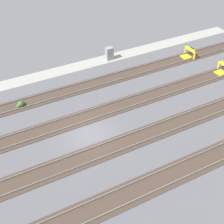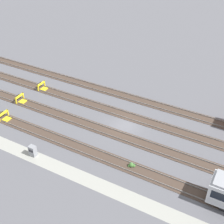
# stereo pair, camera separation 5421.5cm
# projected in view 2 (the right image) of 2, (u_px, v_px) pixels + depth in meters

# --- Properties ---
(ground_plane) EXTENTS (400.00, 400.00, 0.00)m
(ground_plane) POSITION_uv_depth(u_px,v_px,m) (125.00, 126.00, 46.95)
(ground_plane) COLOR #5B5B60
(service_walkway) EXTENTS (54.00, 2.00, 0.01)m
(service_walkway) POSITION_uv_depth(u_px,v_px,m) (82.00, 178.00, 38.55)
(service_walkway) COLOR #9E9E93
(service_walkway) RESTS_ON ground
(rail_track_nearest) EXTENTS (90.00, 2.23, 0.21)m
(rail_track_nearest) POSITION_uv_depth(u_px,v_px,m) (100.00, 156.00, 41.67)
(rail_track_nearest) COLOR #47382D
(rail_track_nearest) RESTS_ON ground
(rail_track_near_inner) EXTENTS (90.00, 2.24, 0.21)m
(rail_track_near_inner) POSITION_uv_depth(u_px,v_px,m) (118.00, 135.00, 45.17)
(rail_track_near_inner) COLOR #47382D
(rail_track_near_inner) RESTS_ON ground
(rail_track_middle) EXTENTS (90.00, 2.24, 0.21)m
(rail_track_middle) POSITION_uv_depth(u_px,v_px,m) (132.00, 117.00, 48.67)
(rail_track_middle) COLOR #47382D
(rail_track_middle) RESTS_ON ground
(rail_track_far_inner) EXTENTS (90.00, 2.23, 0.21)m
(rail_track_far_inner) POSITION_uv_depth(u_px,v_px,m) (145.00, 102.00, 52.17)
(rail_track_far_inner) COLOR #47382D
(rail_track_far_inner) RESTS_ON ground
(bumper_stop_nearest_track) EXTENTS (1.35, 2.00, 1.22)m
(bumper_stop_nearest_track) POSITION_uv_depth(u_px,v_px,m) (5.00, 116.00, 48.01)
(bumper_stop_nearest_track) COLOR yellow
(bumper_stop_nearest_track) RESTS_ON ground
(bumper_stop_near_inner_track) EXTENTS (1.36, 2.01, 1.22)m
(bumper_stop_near_inner_track) POSITION_uv_depth(u_px,v_px,m) (21.00, 99.00, 51.98)
(bumper_stop_near_inner_track) COLOR yellow
(bumper_stop_near_inner_track) RESTS_ON ground
(bumper_stop_middle_track) EXTENTS (1.34, 2.00, 1.22)m
(bumper_stop_middle_track) POSITION_uv_depth(u_px,v_px,m) (42.00, 87.00, 55.23)
(bumper_stop_middle_track) COLOR yellow
(bumper_stop_middle_track) RESTS_ON ground
(electrical_cabinet) EXTENTS (0.90, 0.73, 1.60)m
(electrical_cabinet) POSITION_uv_depth(u_px,v_px,m) (33.00, 151.00, 41.32)
(electrical_cabinet) COLOR gray
(electrical_cabinet) RESTS_ON ground
(weed_clump) EXTENTS (0.92, 0.70, 0.64)m
(weed_clump) POSITION_uv_depth(u_px,v_px,m) (132.00, 165.00, 39.96)
(weed_clump) COLOR #427033
(weed_clump) RESTS_ON ground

